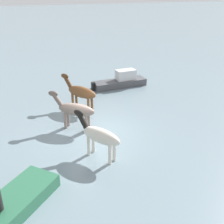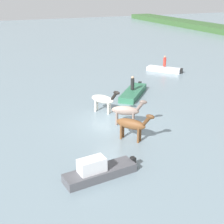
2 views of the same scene
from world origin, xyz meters
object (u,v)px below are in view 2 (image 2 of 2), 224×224
at_px(boat_motor_center, 99,172).
at_px(person_boatman_standing, 165,61).
at_px(boat_tender_starboard, 133,94).
at_px(horse_gray_outer, 127,111).
at_px(horse_dark_mare, 104,99).
at_px(boat_dinghy_port, 164,70).
at_px(person_watcher_seated, 132,83).
at_px(horse_dun_straggler, 132,124).

height_order(boat_motor_center, person_boatman_standing, person_boatman_standing).
height_order(boat_tender_starboard, boat_motor_center, boat_motor_center).
height_order(horse_gray_outer, boat_tender_starboard, horse_gray_outer).
distance_m(horse_dark_mare, horse_gray_outer, 2.88).
relative_size(horse_gray_outer, boat_dinghy_port, 0.61).
height_order(horse_dark_mare, boat_tender_starboard, horse_dark_mare).
height_order(horse_gray_outer, person_watcher_seated, horse_gray_outer).
height_order(boat_dinghy_port, boat_motor_center, boat_motor_center).
distance_m(horse_dark_mare, person_boatman_standing, 14.46).
xyz_separation_m(horse_dun_straggler, boat_motor_center, (3.08, -3.40, -0.77)).
bearing_deg(horse_gray_outer, boat_dinghy_port, 83.02).
xyz_separation_m(horse_dark_mare, boat_tender_starboard, (-2.74, 3.93, -0.87)).
height_order(horse_gray_outer, person_boatman_standing, horse_gray_outer).
relative_size(boat_tender_starboard, boat_dinghy_port, 1.21).
bearing_deg(boat_motor_center, boat_tender_starboard, -131.07).
distance_m(horse_dun_straggler, boat_motor_center, 4.66).
xyz_separation_m(horse_gray_outer, horse_dun_straggler, (2.26, -0.71, 0.03)).
distance_m(horse_dun_straggler, boat_dinghy_port, 18.01).
distance_m(horse_gray_outer, boat_tender_starboard, 6.56).
bearing_deg(boat_dinghy_port, horse_gray_outer, 98.36).
relative_size(boat_tender_starboard, person_watcher_seated, 3.67).
height_order(horse_dark_mare, boat_dinghy_port, horse_dark_mare).
distance_m(horse_gray_outer, horse_dun_straggler, 2.37).
xyz_separation_m(horse_dark_mare, person_boatman_standing, (-9.18, 11.17, 0.07)).
xyz_separation_m(horse_gray_outer, person_boatman_standing, (-12.00, 10.62, 0.07)).
distance_m(boat_tender_starboard, person_watcher_seated, 0.97).
xyz_separation_m(horse_dark_mare, boat_dinghy_port, (-8.99, 11.05, -0.88)).
distance_m(horse_dun_straggler, boat_tender_starboard, 8.87).
xyz_separation_m(boat_motor_center, person_boatman_standing, (-17.35, 14.74, 0.81)).
bearing_deg(boat_dinghy_port, boat_motor_center, 99.56).
xyz_separation_m(horse_dark_mare, boat_motor_center, (8.17, -3.56, -0.74)).
bearing_deg(horse_dun_straggler, boat_motor_center, -86.60).
relative_size(boat_tender_starboard, boat_motor_center, 1.09).
relative_size(horse_gray_outer, person_watcher_seated, 1.87).
xyz_separation_m(boat_tender_starboard, person_boatman_standing, (-6.45, 7.25, 0.94)).
bearing_deg(person_boatman_standing, boat_motor_center, -40.35).
height_order(horse_gray_outer, horse_dun_straggler, horse_dun_straggler).
relative_size(boat_dinghy_port, boat_motor_center, 0.90).
relative_size(horse_dun_straggler, boat_tender_starboard, 0.50).
relative_size(horse_dun_straggler, boat_dinghy_port, 0.61).
distance_m(horse_dark_mare, boat_dinghy_port, 14.27).
bearing_deg(horse_dark_mare, boat_tender_starboard, 88.13).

